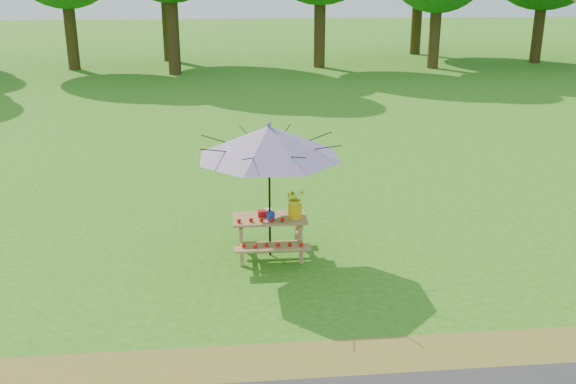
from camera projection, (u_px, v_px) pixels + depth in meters
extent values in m
plane|color=#346E14|center=(484.00, 259.00, 10.56)|extent=(120.00, 120.00, 0.00)
cube|color=olive|center=(572.00, 353.00, 7.92)|extent=(120.00, 1.20, 0.01)
cube|color=#AA844D|center=(270.00, 219.00, 10.49)|extent=(1.20, 0.62, 0.04)
cube|color=#AA844D|center=(273.00, 248.00, 10.07)|extent=(1.20, 0.22, 0.04)
cube|color=#AA844D|center=(268.00, 223.00, 11.10)|extent=(1.20, 0.22, 0.04)
cylinder|color=black|center=(270.00, 191.00, 10.34)|extent=(0.04, 0.04, 2.25)
cone|color=teal|center=(269.00, 141.00, 10.07)|extent=(3.06, 3.06, 0.50)
sphere|color=teal|center=(269.00, 124.00, 9.98)|extent=(0.08, 0.08, 0.08)
cube|color=red|center=(262.00, 213.00, 10.52)|extent=(0.14, 0.12, 0.10)
cylinder|color=#1634B5|center=(271.00, 216.00, 10.36)|extent=(0.13, 0.13, 0.13)
cube|color=silver|center=(268.00, 211.00, 10.67)|extent=(0.13, 0.13, 0.07)
cylinder|color=yellow|center=(295.00, 211.00, 10.45)|extent=(0.23, 0.23, 0.23)
imported|color=yellow|center=(295.00, 198.00, 10.37)|extent=(0.38, 0.36, 0.34)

